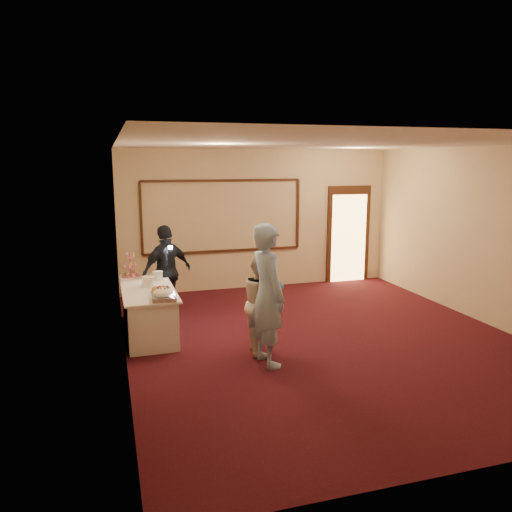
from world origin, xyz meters
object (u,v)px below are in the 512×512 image
(plate_stack_b, at_px, (158,276))
(man, at_px, (268,295))
(plate_stack_a, at_px, (148,282))
(woman, at_px, (263,303))
(guest, at_px, (167,272))
(cupcake_stand, at_px, (130,267))
(buffet_table, at_px, (148,310))
(pavlova_tray, at_px, (164,294))
(tart, at_px, (160,290))

(plate_stack_b, xyz_separation_m, man, (1.25, -2.17, 0.13))
(plate_stack_a, xyz_separation_m, woman, (1.52, -1.28, -0.12))
(man, bearing_deg, plate_stack_a, 31.67)
(man, bearing_deg, guest, 14.70)
(man, bearing_deg, woman, -17.04)
(man, bearing_deg, cupcake_stand, 24.86)
(buffet_table, xyz_separation_m, guest, (0.41, 0.77, 0.44))
(pavlova_tray, relative_size, guest, 0.30)
(plate_stack_a, bearing_deg, guest, 63.45)
(man, height_order, woman, man)
(buffet_table, bearing_deg, woman, -40.09)
(woman, distance_m, guest, 2.35)
(pavlova_tray, bearing_deg, plate_stack_b, 88.14)
(buffet_table, height_order, tart, tart)
(cupcake_stand, relative_size, plate_stack_b, 2.66)
(woman, xyz_separation_m, guest, (-1.13, 2.06, 0.10))
(plate_stack_b, bearing_deg, cupcake_stand, 136.67)
(guest, bearing_deg, plate_stack_a, 37.31)
(tart, relative_size, man, 0.15)
(plate_stack_b, bearing_deg, guest, 60.14)
(woman, bearing_deg, plate_stack_a, 57.21)
(pavlova_tray, xyz_separation_m, cupcake_stand, (-0.39, 1.65, 0.09))
(cupcake_stand, xyz_separation_m, man, (1.68, -2.57, 0.04))
(plate_stack_a, relative_size, man, 0.10)
(buffet_table, height_order, plate_stack_b, plate_stack_b)
(buffet_table, distance_m, tart, 0.57)
(cupcake_stand, distance_m, guest, 0.63)
(man, bearing_deg, tart, 35.11)
(guest, bearing_deg, buffet_table, 35.92)
(cupcake_stand, height_order, guest, guest)
(plate_stack_a, xyz_separation_m, guest, (0.39, 0.77, -0.03))
(buffet_table, distance_m, guest, 0.97)
(tart, xyz_separation_m, man, (1.30, -1.38, 0.18))
(buffet_table, bearing_deg, plate_stack_a, -24.10)
(plate_stack_b, relative_size, tart, 0.59)
(plate_stack_a, relative_size, woman, 0.14)
(pavlova_tray, bearing_deg, tart, 90.83)
(plate_stack_a, bearing_deg, cupcake_stand, 105.30)
(tart, bearing_deg, plate_stack_b, 86.61)
(buffet_table, relative_size, woman, 1.43)
(pavlova_tray, height_order, guest, guest)
(man, relative_size, guest, 1.18)
(tart, bearing_deg, woman, -34.18)
(plate_stack_b, distance_m, tart, 0.80)
(tart, xyz_separation_m, woman, (1.37, -0.93, -0.07))
(cupcake_stand, distance_m, tart, 1.26)
(plate_stack_a, distance_m, guest, 0.87)
(plate_stack_b, height_order, guest, guest)
(pavlova_tray, relative_size, cupcake_stand, 1.08)
(pavlova_tray, xyz_separation_m, tart, (-0.01, 0.45, -0.05))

